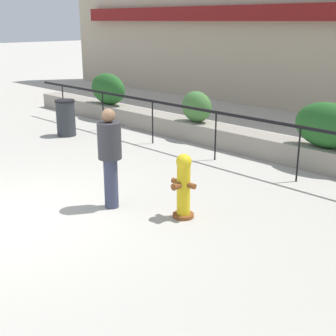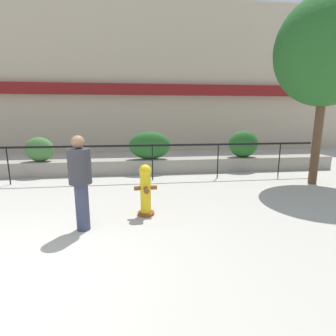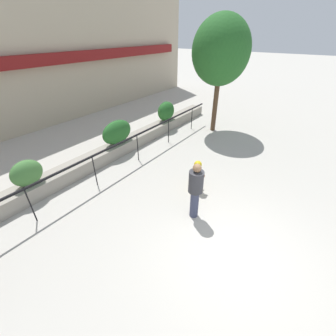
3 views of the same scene
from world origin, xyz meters
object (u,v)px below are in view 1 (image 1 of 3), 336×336
object	(u,v)px
hedge_bush_1	(197,107)
pedestrian	(110,152)
hedge_bush_2	(327,125)
trash_bin	(66,118)
fire_hydrant	(183,186)
hedge_bush_0	(108,89)

from	to	relation	value
hedge_bush_1	pedestrian	bearing A→B (deg)	-64.16
hedge_bush_2	trash_bin	bearing A→B (deg)	-161.20
hedge_bush_2	fire_hydrant	size ratio (longest dim) A/B	1.36
trash_bin	fire_hydrant	bearing A→B (deg)	-15.79
hedge_bush_0	pedestrian	size ratio (longest dim) A/B	0.91
pedestrian	hedge_bush_0	bearing A→B (deg)	143.02
pedestrian	fire_hydrant	bearing A→B (deg)	26.03
fire_hydrant	pedestrian	size ratio (longest dim) A/B	0.62
hedge_bush_0	fire_hydrant	bearing A→B (deg)	-28.95
pedestrian	trash_bin	world-z (taller)	pedestrian
pedestrian	trash_bin	distance (m)	5.64
hedge_bush_1	pedestrian	size ratio (longest dim) A/B	0.54
hedge_bush_1	hedge_bush_2	bearing A→B (deg)	0.00
trash_bin	hedge_bush_1	bearing A→B (deg)	37.98
hedge_bush_0	hedge_bush_2	world-z (taller)	hedge_bush_0
hedge_bush_1	trash_bin	xyz separation A→B (m)	(-2.88, -2.25, -0.40)
hedge_bush_0	pedestrian	distance (m)	7.64
trash_bin	hedge_bush_2	bearing A→B (deg)	18.80
hedge_bush_0	trash_bin	distance (m)	2.51
hedge_bush_0	hedge_bush_1	bearing A→B (deg)	0.00
hedge_bush_0	hedge_bush_2	size ratio (longest dim) A/B	1.08
hedge_bush_0	hedge_bush_1	distance (m)	3.88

